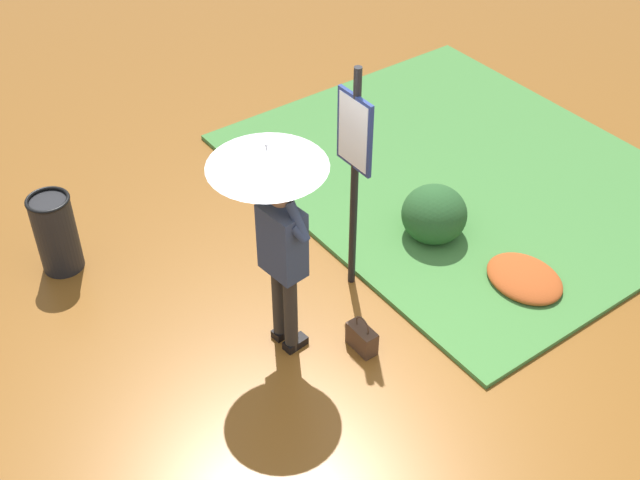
{
  "coord_description": "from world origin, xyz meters",
  "views": [
    {
      "loc": [
        -4.08,
        3.06,
        5.49
      ],
      "look_at": [
        0.43,
        -0.23,
        0.85
      ],
      "focal_mm": 46.98,
      "sensor_mm": 36.0,
      "label": 1
    }
  ],
  "objects_px": {
    "person_with_umbrella": "(274,200)",
    "trash_bin": "(56,233)",
    "handbag": "(362,338)",
    "info_sign_post": "(354,157)"
  },
  "relations": [
    {
      "from": "person_with_umbrella",
      "to": "handbag",
      "type": "relative_size",
      "value": 5.53
    },
    {
      "from": "info_sign_post",
      "to": "handbag",
      "type": "xyz_separation_m",
      "value": [
        -0.76,
        0.46,
        -1.32
      ]
    },
    {
      "from": "info_sign_post",
      "to": "person_with_umbrella",
      "type": "bearing_deg",
      "value": 102.88
    },
    {
      "from": "handbag",
      "to": "trash_bin",
      "type": "relative_size",
      "value": 0.44
    },
    {
      "from": "person_with_umbrella",
      "to": "info_sign_post",
      "type": "distance_m",
      "value": 1.0
    },
    {
      "from": "handbag",
      "to": "trash_bin",
      "type": "distance_m",
      "value": 3.12
    },
    {
      "from": "person_with_umbrella",
      "to": "handbag",
      "type": "bearing_deg",
      "value": -136.12
    },
    {
      "from": "person_with_umbrella",
      "to": "trash_bin",
      "type": "bearing_deg",
      "value": 29.78
    },
    {
      "from": "person_with_umbrella",
      "to": "trash_bin",
      "type": "distance_m",
      "value": 2.64
    },
    {
      "from": "handbag",
      "to": "info_sign_post",
      "type": "bearing_deg",
      "value": -31.39
    }
  ]
}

